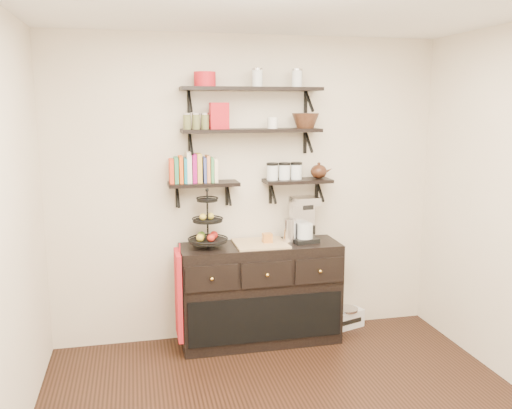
% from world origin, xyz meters
% --- Properties ---
extents(back_wall, '(3.50, 0.02, 2.70)m').
position_xyz_m(back_wall, '(0.00, 1.75, 1.35)').
color(back_wall, beige).
rests_on(back_wall, ground).
extents(shelf_top, '(1.20, 0.27, 0.23)m').
position_xyz_m(shelf_top, '(0.00, 1.62, 2.23)').
color(shelf_top, black).
rests_on(shelf_top, back_wall).
extents(shelf_mid, '(1.20, 0.27, 0.23)m').
position_xyz_m(shelf_mid, '(0.00, 1.62, 1.88)').
color(shelf_mid, black).
rests_on(shelf_mid, back_wall).
extents(shelf_low_left, '(0.60, 0.25, 0.23)m').
position_xyz_m(shelf_low_left, '(-0.42, 1.63, 1.43)').
color(shelf_low_left, black).
rests_on(shelf_low_left, back_wall).
extents(shelf_low_right, '(0.60, 0.25, 0.23)m').
position_xyz_m(shelf_low_right, '(0.42, 1.63, 1.43)').
color(shelf_low_right, black).
rests_on(shelf_low_right, back_wall).
extents(cookbooks, '(0.40, 0.15, 0.26)m').
position_xyz_m(cookbooks, '(-0.49, 1.63, 1.57)').
color(cookbooks, red).
rests_on(cookbooks, shelf_low_left).
extents(glass_canisters, '(0.32, 0.10, 0.13)m').
position_xyz_m(glass_canisters, '(0.30, 1.63, 1.51)').
color(glass_canisters, silver).
rests_on(glass_canisters, shelf_low_right).
extents(sideboard, '(1.40, 0.50, 0.92)m').
position_xyz_m(sideboard, '(0.06, 1.51, 0.45)').
color(sideboard, black).
rests_on(sideboard, floor).
extents(fruit_stand, '(0.33, 0.33, 0.49)m').
position_xyz_m(fruit_stand, '(-0.40, 1.52, 1.07)').
color(fruit_stand, black).
rests_on(fruit_stand, sideboard).
extents(candle, '(0.08, 0.08, 0.08)m').
position_xyz_m(candle, '(0.12, 1.51, 0.96)').
color(candle, '#BB6D2B').
rests_on(candle, sideboard).
extents(coffee_maker, '(0.25, 0.24, 0.41)m').
position_xyz_m(coffee_maker, '(0.46, 1.54, 1.09)').
color(coffee_maker, black).
rests_on(coffee_maker, sideboard).
extents(thermal_carafe, '(0.11, 0.11, 0.22)m').
position_xyz_m(thermal_carafe, '(0.31, 1.49, 1.01)').
color(thermal_carafe, silver).
rests_on(thermal_carafe, sideboard).
extents(apron, '(0.04, 0.32, 0.74)m').
position_xyz_m(apron, '(-0.67, 1.41, 0.53)').
color(apron, '#9E1611').
rests_on(apron, sideboard).
extents(radio, '(0.35, 0.27, 0.19)m').
position_xyz_m(radio, '(0.94, 1.64, 0.09)').
color(radio, silver).
rests_on(radio, floor).
extents(recipe_box, '(0.17, 0.08, 0.22)m').
position_xyz_m(recipe_box, '(-0.28, 1.61, 2.01)').
color(recipe_box, '#B5141E').
rests_on(recipe_box, shelf_mid).
extents(walnut_bowl, '(0.24, 0.24, 0.13)m').
position_xyz_m(walnut_bowl, '(0.48, 1.61, 1.96)').
color(walnut_bowl, black).
rests_on(walnut_bowl, shelf_mid).
extents(ramekins, '(0.09, 0.09, 0.10)m').
position_xyz_m(ramekins, '(0.19, 1.61, 1.95)').
color(ramekins, white).
rests_on(ramekins, shelf_mid).
extents(teapot, '(0.21, 0.17, 0.15)m').
position_xyz_m(teapot, '(0.62, 1.63, 1.52)').
color(teapot, '#361C10').
rests_on(teapot, shelf_low_right).
extents(red_pot, '(0.18, 0.18, 0.12)m').
position_xyz_m(red_pot, '(-0.40, 1.61, 2.31)').
color(red_pot, '#B5141E').
rests_on(red_pot, shelf_top).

